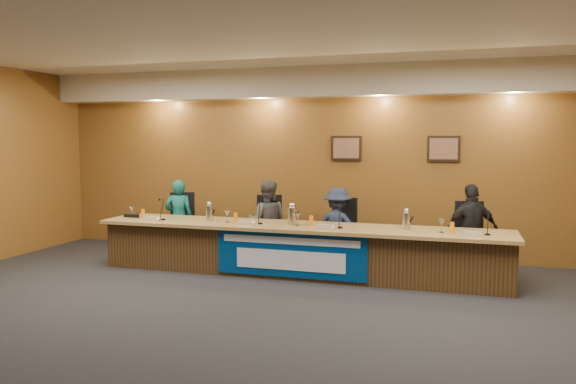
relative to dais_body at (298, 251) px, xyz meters
name	(u,v)px	position (x,y,z in m)	size (l,w,h in m)	color
floor	(237,325)	(0.00, -2.40, -0.35)	(10.00, 10.00, 0.00)	black
ceiling	(234,23)	(0.00, -2.40, 2.85)	(10.00, 8.00, 0.04)	silver
wall_back	(324,163)	(0.00, 1.60, 1.25)	(10.00, 0.04, 3.20)	brown
soffit	(321,82)	(0.00, 1.35, 2.60)	(10.00, 0.50, 0.50)	beige
dais_body	(298,251)	(0.00, 0.00, 0.00)	(6.00, 0.80, 0.70)	#422D16
dais_top	(297,227)	(0.00, -0.05, 0.38)	(6.10, 0.95, 0.05)	olive
banner	(290,255)	(0.00, -0.41, 0.03)	(2.20, 0.02, 0.65)	navy
banner_text_upper	(290,241)	(0.00, -0.43, 0.23)	(2.00, 0.01, 0.10)	silver
banner_text_lower	(290,260)	(0.00, -0.43, -0.05)	(1.60, 0.01, 0.28)	silver
wall_photo_left	(346,148)	(0.40, 1.57, 1.50)	(0.52, 0.04, 0.42)	black
wall_photo_right	(444,149)	(2.00, 1.57, 1.50)	(0.52, 0.04, 0.42)	black
panelist_a	(179,218)	(-2.31, 0.65, 0.31)	(0.48, 0.32, 1.32)	#0F5453
panelist_b	(267,221)	(-0.71, 0.65, 0.32)	(0.65, 0.51, 1.34)	#46474A
panelist_c	(338,228)	(0.46, 0.65, 0.28)	(0.81, 0.47, 1.25)	#1B263E
panelist_d	(472,230)	(2.45, 0.65, 0.33)	(0.80, 0.33, 1.36)	black
office_chair_a	(182,228)	(-2.31, 0.75, 0.13)	(0.48, 0.48, 0.08)	black
office_chair_b	(269,232)	(-0.71, 0.75, 0.13)	(0.48, 0.48, 0.08)	black
office_chair_c	(339,236)	(0.46, 0.75, 0.13)	(0.48, 0.48, 0.08)	black
office_chair_d	(471,243)	(2.45, 0.75, 0.13)	(0.48, 0.48, 0.08)	black
nameplate_a	(151,218)	(-2.27, -0.33, 0.45)	(0.24, 0.06, 0.09)	white
microphone_a	(163,219)	(-2.14, -0.17, 0.41)	(0.07, 0.07, 0.02)	black
juice_glass_a	(143,214)	(-2.53, -0.12, 0.47)	(0.06, 0.06, 0.15)	orange
water_glass_a	(132,212)	(-2.75, -0.08, 0.49)	(0.08, 0.08, 0.18)	silver
nameplate_b	(245,222)	(-0.74, -0.27, 0.45)	(0.24, 0.06, 0.09)	white
microphone_b	(260,223)	(-0.56, -0.12, 0.41)	(0.07, 0.07, 0.02)	black
juice_glass_b	(236,218)	(-0.95, -0.11, 0.47)	(0.06, 0.06, 0.15)	orange
water_glass_b	(227,216)	(-1.09, -0.11, 0.49)	(0.08, 0.08, 0.18)	silver
nameplate_c	(324,226)	(0.47, -0.33, 0.45)	(0.24, 0.06, 0.09)	white
microphone_c	(340,227)	(0.66, -0.15, 0.41)	(0.07, 0.07, 0.02)	black
juice_glass_c	(311,221)	(0.21, -0.06, 0.47)	(0.06, 0.06, 0.15)	orange
water_glass_c	(298,220)	(0.03, -0.12, 0.49)	(0.08, 0.08, 0.18)	silver
nameplate_d	(472,233)	(2.44, -0.32, 0.45)	(0.24, 0.06, 0.09)	white
microphone_d	(487,234)	(2.63, -0.15, 0.41)	(0.07, 0.07, 0.02)	black
juice_glass_d	(452,228)	(2.18, -0.14, 0.47)	(0.06, 0.06, 0.15)	orange
water_glass_d	(441,226)	(2.04, -0.12, 0.49)	(0.08, 0.08, 0.18)	silver
carafe_left	(209,213)	(-1.41, -0.06, 0.52)	(0.11, 0.11, 0.24)	silver
carafe_mid	(292,216)	(-0.08, -0.04, 0.53)	(0.13, 0.13, 0.26)	silver
carafe_right	(406,221)	(1.56, 0.02, 0.52)	(0.11, 0.11, 0.24)	silver
speakerphone	(134,216)	(-2.76, -0.02, 0.43)	(0.32, 0.32, 0.05)	black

